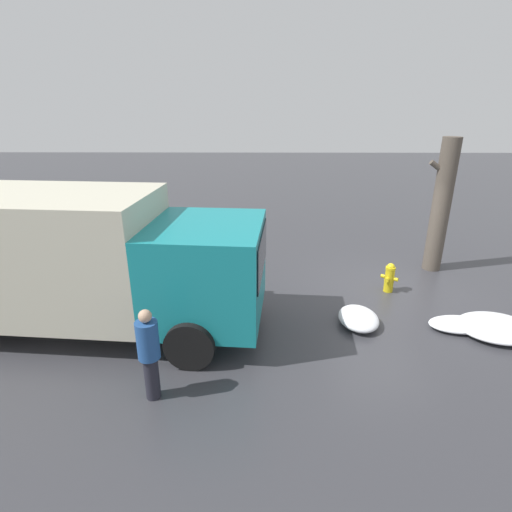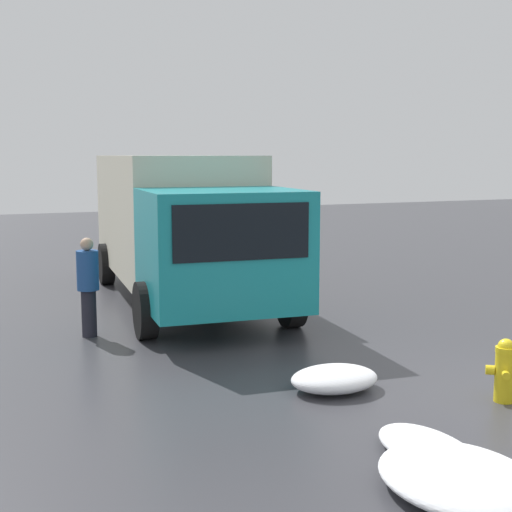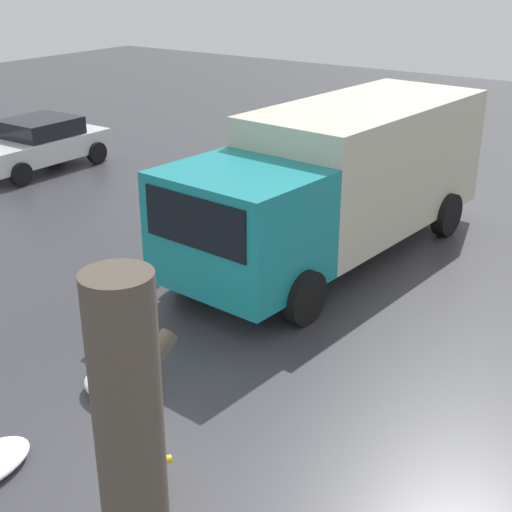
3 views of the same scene
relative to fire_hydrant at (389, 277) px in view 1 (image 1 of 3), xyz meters
The scene contains 8 objects.
ground_plane 0.38m from the fire_hydrant, 127.84° to the right, with size 60.00×60.00×0.00m, color #38383D.
fire_hydrant is the anchor object (origin of this frame).
tree_trunk 2.66m from the fire_hydrant, 138.11° to the right, with size 0.73×0.48×3.61m.
delivery_truck 7.41m from the fire_hydrant, 13.28° to the left, with size 7.75×3.15×2.83m.
pedestrian 6.28m from the fire_hydrant, 38.43° to the left, with size 0.34×0.34×1.57m.
snow_pile_by_hydrant 2.54m from the fire_hydrant, 130.03° to the left, with size 1.54×1.29×0.26m.
snow_pile_curbside 1.97m from the fire_hydrant, 55.35° to the left, with size 0.83×1.10×0.29m.
snow_pile_by_tree 2.02m from the fire_hydrant, 118.28° to the left, with size 1.25×0.72×0.19m.
Camera 1 is at (3.22, 9.05, 4.40)m, focal length 28.00 mm.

